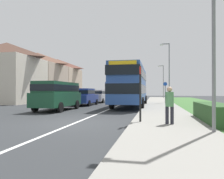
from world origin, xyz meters
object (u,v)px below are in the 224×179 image
(pedestrian_at_stop, at_px, (170,103))
(bus_stop_sign, at_px, (140,90))
(street_lamp_near, at_px, (210,9))
(parked_car_blue, at_px, (85,96))
(parked_car_silver, at_px, (99,96))
(cycle_route_sign, at_px, (165,92))
(parked_van_dark_green, at_px, (58,94))
(street_lamp_far, at_px, (163,79))
(double_decker_bus, at_px, (131,84))
(street_lamp_mid, at_px, (168,69))

(pedestrian_at_stop, distance_m, bus_stop_sign, 1.43)
(street_lamp_near, bearing_deg, parked_car_blue, 123.89)
(parked_car_silver, relative_size, cycle_route_sign, 1.73)
(parked_van_dark_green, xyz_separation_m, street_lamp_near, (9.17, -7.52, 2.96))
(street_lamp_far, bearing_deg, parked_van_dark_green, -107.25)
(double_decker_bus, relative_size, street_lamp_mid, 1.51)
(street_lamp_far, bearing_deg, street_lamp_near, -89.72)
(pedestrian_at_stop, distance_m, street_lamp_near, 3.78)
(bus_stop_sign, xyz_separation_m, street_lamp_mid, (2.23, 16.28, 2.57))
(cycle_route_sign, relative_size, street_lamp_mid, 0.35)
(street_lamp_far, bearing_deg, double_decker_bus, -99.26)
(parked_van_dark_green, relative_size, street_lamp_far, 0.76)
(parked_van_dark_green, bearing_deg, street_lamp_mid, 49.99)
(parked_car_blue, distance_m, bus_stop_sign, 13.15)
(parked_van_dark_green, distance_m, street_lamp_near, 12.22)
(parked_car_silver, xyz_separation_m, street_lamp_near, (8.93, -18.95, 3.35))
(parked_car_silver, height_order, pedestrian_at_stop, pedestrian_at_stop)
(double_decker_bus, relative_size, parked_car_silver, 2.47)
(parked_van_dark_green, xyz_separation_m, cycle_route_sign, (8.54, 9.88, 0.13))
(parked_van_dark_green, distance_m, parked_car_silver, 11.44)
(double_decker_bus, height_order, parked_car_silver, double_decker_bus)
(parked_car_silver, height_order, bus_stop_sign, bus_stop_sign)
(double_decker_bus, bearing_deg, parked_van_dark_green, -135.42)
(double_decker_bus, distance_m, parked_car_blue, 5.06)
(pedestrian_at_stop, bearing_deg, double_decker_bus, 104.29)
(parked_car_blue, distance_m, cycle_route_sign, 9.27)
(parked_car_blue, relative_size, cycle_route_sign, 1.74)
(parked_car_blue, height_order, parked_car_silver, parked_car_blue)
(street_lamp_near, relative_size, street_lamp_far, 1.11)
(bus_stop_sign, bearing_deg, parked_car_silver, 110.70)
(parked_van_dark_green, xyz_separation_m, street_lamp_mid, (8.93, 10.63, 2.81))
(parked_car_silver, distance_m, street_lamp_far, 19.79)
(parked_van_dark_green, height_order, street_lamp_mid, street_lamp_mid)
(bus_stop_sign, relative_size, street_lamp_far, 0.39)
(bus_stop_sign, bearing_deg, street_lamp_mid, 82.19)
(parked_car_silver, distance_m, street_lamp_near, 21.21)
(double_decker_bus, bearing_deg, cycle_route_sign, 54.68)
(parked_car_silver, bearing_deg, street_lamp_mid, -5.26)
(parked_van_dark_green, bearing_deg, double_decker_bus, 44.58)
(bus_stop_sign, distance_m, street_lamp_near, 4.12)
(cycle_route_sign, bearing_deg, street_lamp_mid, 62.65)
(bus_stop_sign, bearing_deg, street_lamp_near, -37.08)
(double_decker_bus, xyz_separation_m, street_lamp_far, (3.90, 23.92, 1.73))
(parked_van_dark_green, xyz_separation_m, parked_car_silver, (0.24, 11.43, -0.39))
(parked_car_blue, height_order, cycle_route_sign, cycle_route_sign)
(double_decker_bus, distance_m, street_lamp_far, 24.30)
(street_lamp_mid, bearing_deg, parked_car_blue, -150.88)
(pedestrian_at_stop, xyz_separation_m, street_lamp_far, (1.06, 35.05, 2.90))
(parked_car_blue, xyz_separation_m, bus_stop_sign, (6.46, -11.43, 0.59))
(double_decker_bus, bearing_deg, bus_stop_sign, -81.45)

